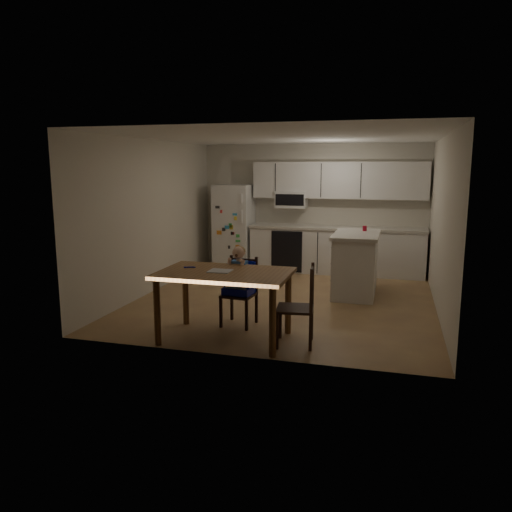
{
  "coord_description": "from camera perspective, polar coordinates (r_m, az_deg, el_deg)",
  "views": [
    {
      "loc": [
        1.6,
        -7.48,
        2.06
      ],
      "look_at": [
        -0.09,
        -1.4,
        0.93
      ],
      "focal_mm": 35.0,
      "sensor_mm": 36.0,
      "label": 1
    }
  ],
  "objects": [
    {
      "name": "chair_booster",
      "position": [
        6.53,
        -1.84,
        -2.44
      ],
      "size": [
        0.43,
        0.43,
        1.05
      ],
      "rotation": [
        0.0,
        0.0,
        -0.09
      ],
      "color": "black",
      "rests_on": "ground"
    },
    {
      "name": "kitchen_island",
      "position": [
        8.29,
        11.32,
        -0.83
      ],
      "size": [
        0.71,
        1.36,
        1.0
      ],
      "color": "silver",
      "rests_on": "ground"
    },
    {
      "name": "chair_side",
      "position": [
        5.81,
        5.44,
        -5.09
      ],
      "size": [
        0.47,
        0.47,
        0.95
      ],
      "rotation": [
        0.0,
        0.0,
        -1.45
      ],
      "color": "black",
      "rests_on": "ground"
    },
    {
      "name": "room",
      "position": [
        8.15,
        4.19,
        4.44
      ],
      "size": [
        4.52,
        5.01,
        2.51
      ],
      "color": "#896140",
      "rests_on": "ground"
    },
    {
      "name": "toddler_spoon",
      "position": [
        6.19,
        -7.71,
        -1.27
      ],
      "size": [
        0.12,
        0.06,
        0.02
      ],
      "primitive_type": "cylinder",
      "rotation": [
        0.0,
        1.57,
        0.35
      ],
      "color": "#0A14A9",
      "rests_on": "dining_table"
    },
    {
      "name": "napkin",
      "position": [
        5.95,
        -4.12,
        -1.71
      ],
      "size": [
        0.26,
        0.23,
        0.01
      ],
      "primitive_type": "cube",
      "color": "silver",
      "rests_on": "dining_table"
    },
    {
      "name": "dining_table",
      "position": [
        5.95,
        -3.6,
        -2.85
      ],
      "size": [
        1.56,
        1.0,
        0.83
      ],
      "color": "brown",
      "rests_on": "ground"
    },
    {
      "name": "refrigerator",
      "position": [
        10.2,
        -2.54,
        3.36
      ],
      "size": [
        0.72,
        0.7,
        1.7
      ],
      "primitive_type": "cube",
      "color": "silver",
      "rests_on": "ground"
    },
    {
      "name": "kitchen_run",
      "position": [
        9.85,
        9.07,
        3.16
      ],
      "size": [
        3.37,
        0.62,
        2.15
      ],
      "color": "silver",
      "rests_on": "ground"
    },
    {
      "name": "red_cup",
      "position": [
        8.5,
        12.32,
        3.1
      ],
      "size": [
        0.07,
        0.07,
        0.09
      ],
      "primitive_type": "cylinder",
      "color": "#B60C21",
      "rests_on": "kitchen_island"
    }
  ]
}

